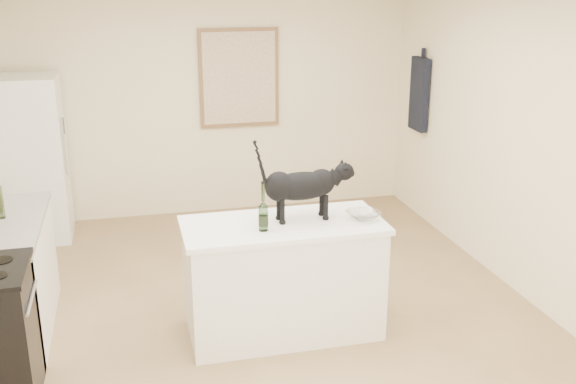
{
  "coord_description": "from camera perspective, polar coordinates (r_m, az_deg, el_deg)",
  "views": [
    {
      "loc": [
        -0.98,
        -4.69,
        2.64
      ],
      "look_at": [
        0.15,
        -0.15,
        1.12
      ],
      "focal_mm": 41.54,
      "sensor_mm": 36.0,
      "label": 1
    }
  ],
  "objects": [
    {
      "name": "wall_front",
      "position": [
        2.55,
        11.24,
        -14.05
      ],
      "size": [
        4.5,
        0.0,
        4.5
      ],
      "primitive_type": "plane",
      "rotation": [
        -1.57,
        0.0,
        0.0
      ],
      "color": "beige",
      "rests_on": "ground"
    },
    {
      "name": "floor",
      "position": [
        5.47,
        -1.94,
        -10.87
      ],
      "size": [
        5.5,
        5.5,
        0.0
      ],
      "primitive_type": "plane",
      "color": "#9B7E53",
      "rests_on": "ground"
    },
    {
      "name": "wine_bottle",
      "position": [
        4.74,
        -2.13,
        -1.49
      ],
      "size": [
        0.09,
        0.09,
        0.32
      ],
      "primitive_type": "cylinder",
      "rotation": [
        0.0,
        0.0,
        -0.42
      ],
      "color": "#254F1F",
      "rests_on": "island_top"
    },
    {
      "name": "artwork_frame",
      "position": [
        7.6,
        -4.19,
        9.71
      ],
      "size": [
        0.9,
        0.03,
        1.1
      ],
      "primitive_type": "cube",
      "color": "brown",
      "rests_on": "wall_back"
    },
    {
      "name": "artwork_canvas",
      "position": [
        7.58,
        -4.17,
        9.69
      ],
      "size": [
        0.82,
        0.0,
        1.02
      ],
      "primitive_type": "cube",
      "color": "beige",
      "rests_on": "wall_back"
    },
    {
      "name": "left_cabinets",
      "position": [
        5.54,
        -22.97,
        -7.03
      ],
      "size": [
        0.6,
        1.4,
        0.86
      ],
      "primitive_type": "cube",
      "color": "white",
      "rests_on": "floor"
    },
    {
      "name": "island_top",
      "position": [
        4.94,
        -0.42,
        -2.87
      ],
      "size": [
        1.5,
        0.7,
        0.04
      ],
      "primitive_type": "cube",
      "color": "white",
      "rests_on": "island_base"
    },
    {
      "name": "fridge",
      "position": [
        7.33,
        -21.16,
        2.63
      ],
      "size": [
        0.68,
        0.68,
        1.7
      ],
      "primitive_type": "cube",
      "color": "white",
      "rests_on": "floor"
    },
    {
      "name": "wall_back",
      "position": [
        7.62,
        -6.43,
        7.76
      ],
      "size": [
        4.5,
        0.0,
        4.5
      ],
      "primitive_type": "plane",
      "rotation": [
        1.57,
        0.0,
        0.0
      ],
      "color": "beige",
      "rests_on": "ground"
    },
    {
      "name": "hanging_garment",
      "position": [
        7.55,
        11.17,
        8.21
      ],
      "size": [
        0.08,
        0.34,
        0.8
      ],
      "primitive_type": "cube",
      "color": "black",
      "rests_on": "wall_right"
    },
    {
      "name": "black_cat",
      "position": [
        4.92,
        1.12,
        0.2
      ],
      "size": [
        0.68,
        0.22,
        0.47
      ],
      "primitive_type": null,
      "rotation": [
        0.0,
        0.0,
        0.03
      ],
      "color": "black",
      "rests_on": "island_top"
    },
    {
      "name": "fridge_paper",
      "position": [
        7.3,
        -18.68,
        5.43
      ],
      "size": [
        0.06,
        0.13,
        0.18
      ],
      "primitive_type": "cube",
      "rotation": [
        0.0,
        0.0,
        0.37
      ],
      "color": "white",
      "rests_on": "fridge"
    },
    {
      "name": "glass_bowl",
      "position": [
        5.03,
        6.46,
        -2.0
      ],
      "size": [
        0.28,
        0.28,
        0.06
      ],
      "primitive_type": "imported",
      "rotation": [
        0.0,
        0.0,
        0.15
      ],
      "color": "silver",
      "rests_on": "island_top"
    },
    {
      "name": "wall_right",
      "position": [
        5.85,
        20.05,
        3.66
      ],
      "size": [
        0.0,
        5.5,
        5.5
      ],
      "primitive_type": "plane",
      "rotation": [
        1.57,
        0.0,
        -1.57
      ],
      "color": "beige",
      "rests_on": "ground"
    },
    {
      "name": "island_base",
      "position": [
        5.12,
        -0.41,
        -7.58
      ],
      "size": [
        1.44,
        0.67,
        0.86
      ],
      "primitive_type": "cube",
      "color": "white",
      "rests_on": "floor"
    }
  ]
}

